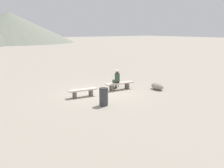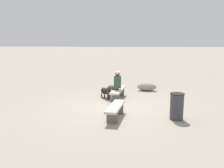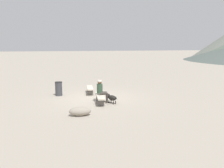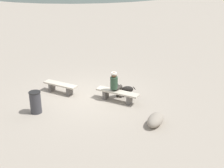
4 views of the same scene
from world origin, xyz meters
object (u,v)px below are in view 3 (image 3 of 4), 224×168
bench_left (90,89)px  trash_bin (59,89)px  boulder (80,111)px  bench_right (100,97)px  dog (111,97)px  seated_person (101,90)px

bench_left → trash_bin: 1.93m
boulder → trash_bin: bearing=-170.7°
bench_right → dog: 0.58m
seated_person → dog: bearing=73.1°
dog → trash_bin: bearing=14.8°
trash_bin → dog: bearing=44.5°
bench_right → trash_bin: 3.22m
boulder → seated_person: bearing=145.2°
seated_person → boulder: size_ratio=1.28×
bench_right → boulder: bench_right is taller
seated_person → bench_right: bearing=-25.4°
bench_right → dog: bearing=83.4°
dog → bench_right: bearing=46.8°
seated_person → boulder: bearing=-21.5°
bench_left → boulder: bearing=-8.2°
dog → boulder: dog is taller
bench_left → seated_person: (2.43, 0.20, 0.40)m
dog → trash_bin: trash_bin is taller
bench_right → dog: (0.14, 0.57, -0.01)m
dog → boulder: size_ratio=0.76×
seated_person → trash_bin: seated_person is taller
trash_bin → boulder: bearing=9.3°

